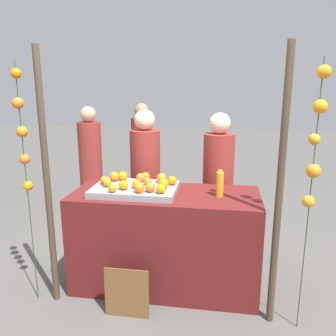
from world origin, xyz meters
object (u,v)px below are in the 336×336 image
stall_counter (166,239)px  orange_0 (114,176)px  orange_1 (161,189)px  chalkboard_sign (127,293)px  juice_bottle (220,184)px  vendor_right (217,194)px  vendor_left (146,188)px

stall_counter → orange_0: (-0.52, 0.11, 0.57)m
orange_1 → chalkboard_sign: orange_1 is taller
juice_bottle → vendor_right: bearing=92.1°
juice_bottle → chalkboard_sign: (-0.73, -0.51, -0.83)m
orange_0 → vendor_right: (0.99, 0.49, -0.28)m
stall_counter → chalkboard_sign: bearing=-113.6°
stall_counter → vendor_right: bearing=52.0°
stall_counter → orange_1: bearing=-91.7°
stall_counter → juice_bottle: juice_bottle is taller
vendor_left → vendor_right: (0.80, -0.04, -0.01)m
stall_counter → chalkboard_sign: stall_counter is taller
stall_counter → chalkboard_sign: size_ratio=3.79×
stall_counter → orange_1: (-0.01, -0.20, 0.57)m
stall_counter → orange_1: size_ratio=20.61×
orange_0 → orange_1: (0.51, -0.31, -0.00)m
orange_0 → juice_bottle: 1.02m
stall_counter → vendor_left: bearing=117.5°
stall_counter → orange_1: orange_1 is taller
orange_0 → chalkboard_sign: orange_0 is taller
juice_bottle → chalkboard_sign: bearing=-144.9°
vendor_right → vendor_left: bearing=177.4°
orange_1 → vendor_right: size_ratio=0.05×
orange_1 → vendor_right: (0.47, 0.80, -0.28)m
orange_0 → juice_bottle: size_ratio=0.38×
orange_0 → juice_bottle: bearing=-7.7°
stall_counter → juice_bottle: size_ratio=7.08×
orange_0 → vendor_left: bearing=70.2°
chalkboard_sign → stall_counter: bearing=66.4°
vendor_right → orange_1: bearing=-120.8°
vendor_right → stall_counter: bearing=-128.0°
juice_bottle → stall_counter: bearing=176.8°
chalkboard_sign → vendor_right: vendor_right is taller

